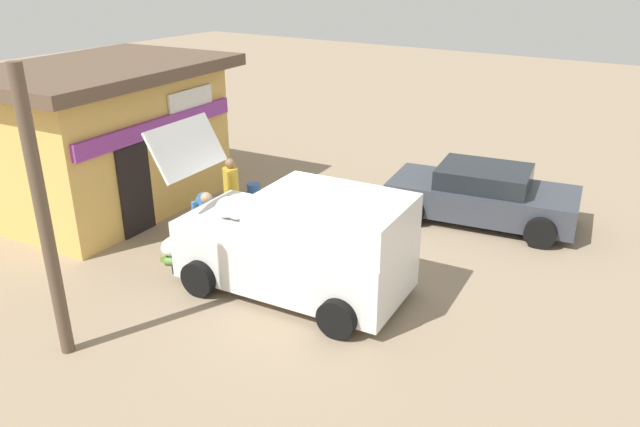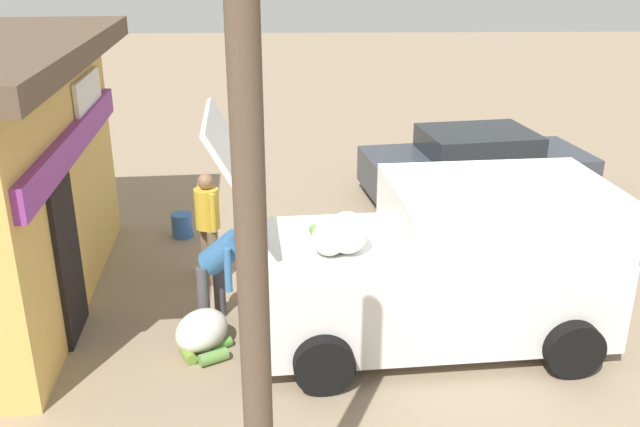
% 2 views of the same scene
% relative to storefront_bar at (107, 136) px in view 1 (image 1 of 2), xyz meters
% --- Properties ---
extents(ground_plane, '(60.00, 60.00, 0.00)m').
position_rel_storefront_bar_xyz_m(ground_plane, '(0.12, -5.87, -1.77)').
color(ground_plane, gray).
extents(storefront_bar, '(6.13, 4.49, 3.44)m').
position_rel_storefront_bar_xyz_m(storefront_bar, '(0.00, 0.00, 0.00)').
color(storefront_bar, '#E0B259').
rests_on(storefront_bar, ground_plane).
extents(delivery_van, '(2.54, 4.73, 2.84)m').
position_rel_storefront_bar_xyz_m(delivery_van, '(-0.93, -6.19, -0.81)').
color(delivery_van, white).
rests_on(delivery_van, ground_plane).
extents(parked_sedan, '(2.66, 4.39, 1.28)m').
position_rel_storefront_bar_xyz_m(parked_sedan, '(4.03, -7.78, -1.16)').
color(parked_sedan, '#383D47').
rests_on(parked_sedan, ground_plane).
extents(vendor_standing, '(0.52, 0.45, 1.59)m').
position_rel_storefront_bar_xyz_m(vendor_standing, '(0.65, -3.19, -0.85)').
color(vendor_standing, '#726047').
rests_on(vendor_standing, ground_plane).
extents(customer_bending, '(0.69, 0.75, 1.39)m').
position_rel_storefront_bar_xyz_m(customer_bending, '(-0.64, -3.53, -0.92)').
color(customer_bending, '#4C4C51').
rests_on(customer_bending, ground_plane).
extents(unloaded_banana_pile, '(0.92, 0.83, 0.47)m').
position_rel_storefront_bar_xyz_m(unloaded_banana_pile, '(-1.18, -3.31, -1.56)').
color(unloaded_banana_pile, silver).
rests_on(unloaded_banana_pile, ground_plane).
extents(paint_bucket, '(0.34, 0.34, 0.40)m').
position_rel_storefront_bar_xyz_m(paint_bucket, '(2.22, -2.53, -1.58)').
color(paint_bucket, blue).
rests_on(paint_bucket, ground_plane).
extents(utility_pole, '(0.20, 0.20, 4.43)m').
position_rel_storefront_bar_xyz_m(utility_pole, '(-4.45, -4.20, 0.44)').
color(utility_pole, brown).
rests_on(utility_pole, ground_plane).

